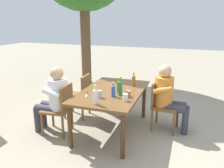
{
  "coord_description": "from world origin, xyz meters",
  "views": [
    {
      "loc": [
        -3.49,
        -1.21,
        1.94
      ],
      "look_at": [
        0.0,
        0.0,
        0.87
      ],
      "focal_mm": 36.52,
      "sensor_mm": 36.0,
      "label": 1
    }
  ],
  "objects_px": {
    "chair_far_right": "(80,94)",
    "bottle_clear": "(95,96)",
    "bottle_green": "(120,87)",
    "bottle_blue": "(113,90)",
    "dining_table": "(112,95)",
    "backpack_by_near_side": "(114,95)",
    "cup_steel": "(99,94)",
    "bottle_olive": "(119,86)",
    "cup_white": "(125,97)",
    "person_in_white_shirt": "(168,95)",
    "person_in_plaid_shirt": "(54,97)",
    "chair_near_right": "(161,103)",
    "cup_terracotta": "(128,94)",
    "table_knife": "(87,94)",
    "bottle_amber": "(134,80)",
    "chair_far_left": "(61,107)"
  },
  "relations": [
    {
      "from": "bottle_amber",
      "to": "cup_terracotta",
      "type": "bearing_deg",
      "value": -174.73
    },
    {
      "from": "chair_far_right",
      "to": "bottle_blue",
      "type": "bearing_deg",
      "value": -125.52
    },
    {
      "from": "chair_far_right",
      "to": "person_in_plaid_shirt",
      "type": "relative_size",
      "value": 0.74
    },
    {
      "from": "cup_terracotta",
      "to": "person_in_plaid_shirt",
      "type": "bearing_deg",
      "value": 98.48
    },
    {
      "from": "bottle_clear",
      "to": "backpack_by_near_side",
      "type": "distance_m",
      "value": 2.12
    },
    {
      "from": "person_in_white_shirt",
      "to": "bottle_blue",
      "type": "distance_m",
      "value": 1.04
    },
    {
      "from": "chair_near_right",
      "to": "cup_white",
      "type": "height_order",
      "value": "chair_near_right"
    },
    {
      "from": "cup_white",
      "to": "backpack_by_near_side",
      "type": "bearing_deg",
      "value": 23.4
    },
    {
      "from": "bottle_blue",
      "to": "cup_steel",
      "type": "height_order",
      "value": "bottle_blue"
    },
    {
      "from": "chair_far_right",
      "to": "bottle_olive",
      "type": "relative_size",
      "value": 3.44
    },
    {
      "from": "chair_far_right",
      "to": "bottle_clear",
      "type": "height_order",
      "value": "bottle_clear"
    },
    {
      "from": "cup_white",
      "to": "cup_terracotta",
      "type": "bearing_deg",
      "value": 3.51
    },
    {
      "from": "cup_white",
      "to": "person_in_white_shirt",
      "type": "bearing_deg",
      "value": -36.02
    },
    {
      "from": "chair_far_right",
      "to": "table_knife",
      "type": "relative_size",
      "value": 3.72
    },
    {
      "from": "chair_far_left",
      "to": "bottle_olive",
      "type": "relative_size",
      "value": 3.44
    },
    {
      "from": "chair_far_right",
      "to": "bottle_clear",
      "type": "bearing_deg",
      "value": -143.62
    },
    {
      "from": "bottle_olive",
      "to": "dining_table",
      "type": "bearing_deg",
      "value": 75.73
    },
    {
      "from": "bottle_green",
      "to": "cup_steel",
      "type": "distance_m",
      "value": 0.36
    },
    {
      "from": "dining_table",
      "to": "backpack_by_near_side",
      "type": "distance_m",
      "value": 1.44
    },
    {
      "from": "table_knife",
      "to": "cup_terracotta",
      "type": "bearing_deg",
      "value": -78.69
    },
    {
      "from": "cup_white",
      "to": "cup_steel",
      "type": "distance_m",
      "value": 0.42
    },
    {
      "from": "bottle_amber",
      "to": "bottle_clear",
      "type": "distance_m",
      "value": 1.1
    },
    {
      "from": "cup_white",
      "to": "bottle_blue",
      "type": "bearing_deg",
      "value": 61.45
    },
    {
      "from": "chair_near_right",
      "to": "bottle_green",
      "type": "xyz_separation_m",
      "value": [
        -0.56,
        0.59,
        0.39
      ]
    },
    {
      "from": "bottle_green",
      "to": "cup_terracotta",
      "type": "bearing_deg",
      "value": -90.96
    },
    {
      "from": "bottle_olive",
      "to": "cup_terracotta",
      "type": "relative_size",
      "value": 2.79
    },
    {
      "from": "chair_near_right",
      "to": "backpack_by_near_side",
      "type": "height_order",
      "value": "chair_near_right"
    },
    {
      "from": "chair_far_left",
      "to": "bottle_clear",
      "type": "xyz_separation_m",
      "value": [
        -0.31,
        -0.77,
        0.38
      ]
    },
    {
      "from": "bottle_green",
      "to": "person_in_white_shirt",
      "type": "bearing_deg",
      "value": -51.65
    },
    {
      "from": "person_in_plaid_shirt",
      "to": "bottle_amber",
      "type": "distance_m",
      "value": 1.42
    },
    {
      "from": "chair_far_right",
      "to": "backpack_by_near_side",
      "type": "xyz_separation_m",
      "value": [
        0.93,
        -0.41,
        -0.29
      ]
    },
    {
      "from": "dining_table",
      "to": "person_in_plaid_shirt",
      "type": "xyz_separation_m",
      "value": [
        -0.37,
        0.91,
        -0.01
      ]
    },
    {
      "from": "bottle_green",
      "to": "table_knife",
      "type": "bearing_deg",
      "value": 104.15
    },
    {
      "from": "bottle_amber",
      "to": "person_in_plaid_shirt",
      "type": "bearing_deg",
      "value": 122.44
    },
    {
      "from": "person_in_plaid_shirt",
      "to": "cup_terracotta",
      "type": "bearing_deg",
      "value": -81.52
    },
    {
      "from": "cup_terracotta",
      "to": "dining_table",
      "type": "bearing_deg",
      "value": 60.84
    },
    {
      "from": "person_in_white_shirt",
      "to": "bottle_clear",
      "type": "xyz_separation_m",
      "value": [
        -1.04,
        0.93,
        0.21
      ]
    },
    {
      "from": "bottle_green",
      "to": "bottle_blue",
      "type": "height_order",
      "value": "bottle_green"
    },
    {
      "from": "chair_far_left",
      "to": "chair_far_right",
      "type": "height_order",
      "value": "same"
    },
    {
      "from": "person_in_white_shirt",
      "to": "dining_table",
      "type": "bearing_deg",
      "value": 112.24
    },
    {
      "from": "cup_steel",
      "to": "person_in_plaid_shirt",
      "type": "bearing_deg",
      "value": 88.58
    },
    {
      "from": "bottle_green",
      "to": "chair_far_left",
      "type": "bearing_deg",
      "value": 100.14
    },
    {
      "from": "bottle_olive",
      "to": "cup_white",
      "type": "height_order",
      "value": "bottle_olive"
    },
    {
      "from": "cup_terracotta",
      "to": "backpack_by_near_side",
      "type": "relative_size",
      "value": 0.22
    },
    {
      "from": "bottle_green",
      "to": "bottle_clear",
      "type": "distance_m",
      "value": 0.54
    },
    {
      "from": "cup_white",
      "to": "cup_terracotta",
      "type": "xyz_separation_m",
      "value": [
        0.21,
        0.01,
        -0.01
      ]
    },
    {
      "from": "bottle_green",
      "to": "person_in_plaid_shirt",
      "type": "bearing_deg",
      "value": 99.54
    },
    {
      "from": "bottle_clear",
      "to": "chair_far_left",
      "type": "bearing_deg",
      "value": 68.14
    },
    {
      "from": "cup_steel",
      "to": "bottle_green",
      "type": "bearing_deg",
      "value": -53.29
    },
    {
      "from": "bottle_blue",
      "to": "cup_white",
      "type": "relative_size",
      "value": 2.11
    }
  ]
}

